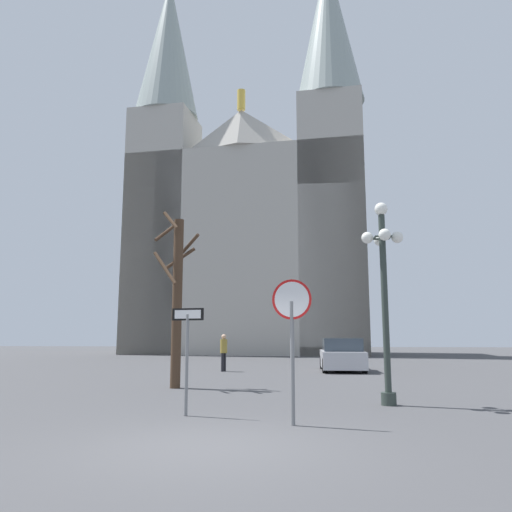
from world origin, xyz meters
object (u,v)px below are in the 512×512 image
stop_sign (292,322)px  one_way_arrow_sign (187,344)px  cathedral (249,213)px  street_lamp (384,282)px  bare_tree (177,295)px  pedestrian_walking (224,349)px  parked_car_near_silver (342,355)px

stop_sign → one_way_arrow_sign: 2.46m
cathedral → street_lamp: size_ratio=7.33×
cathedral → bare_tree: 28.92m
street_lamp → pedestrian_walking: street_lamp is taller
cathedral → street_lamp: 32.71m
street_lamp → pedestrian_walking: 11.94m
stop_sign → bare_tree: size_ratio=0.48×
parked_car_near_silver → pedestrian_walking: pedestrian_walking is taller
one_way_arrow_sign → bare_tree: bare_tree is taller
street_lamp → parked_car_near_silver: street_lamp is taller
street_lamp → one_way_arrow_sign: bearing=-156.4°
stop_sign → pedestrian_walking: size_ratio=1.63×
street_lamp → stop_sign: bearing=-128.0°
stop_sign → one_way_arrow_sign: size_ratio=1.22×
pedestrian_walking → one_way_arrow_sign: bearing=-84.8°
bare_tree → street_lamp: bearing=-28.5°
street_lamp → bare_tree: bare_tree is taller
stop_sign → street_lamp: bearing=52.0°
one_way_arrow_sign → stop_sign: bearing=-21.9°
cathedral → pedestrian_walking: cathedral is taller
stop_sign → bare_tree: bearing=121.9°
street_lamp → pedestrian_walking: size_ratio=2.98×
parked_car_near_silver → pedestrian_walking: bearing=-171.3°
cathedral → parked_car_near_silver: cathedral is taller
stop_sign → pedestrian_walking: 13.68m
street_lamp → bare_tree: bearing=151.5°
stop_sign → street_lamp: 3.78m
street_lamp → bare_tree: 6.90m
cathedral → bare_tree: size_ratio=6.40×
stop_sign → parked_car_near_silver: stop_sign is taller
bare_tree → pedestrian_walking: bare_tree is taller
stop_sign → cathedral: bearing=97.4°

